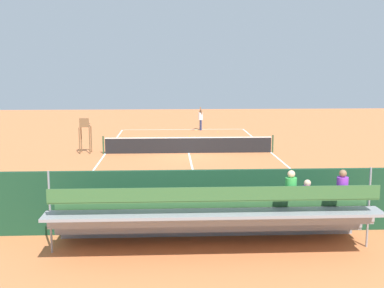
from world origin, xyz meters
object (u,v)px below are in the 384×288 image
bleacher_stand (214,217)px  tennis_racket (196,130)px  umpire_chair (85,132)px  tennis_ball_far (189,136)px  courtside_bench (290,207)px  tennis_net (189,145)px  tennis_ball_near (218,132)px  equipment_bag (230,220)px  tennis_player (201,118)px

bleacher_stand → tennis_racket: size_ratio=15.47×
umpire_chair → tennis_ball_far: 9.37m
bleacher_stand → courtside_bench: 3.46m
tennis_net → courtside_bench: (-2.82, 13.27, 0.06)m
courtside_bench → bleacher_stand: bearing=37.3°
tennis_ball_near → tennis_ball_far: same height
umpire_chair → tennis_racket: bearing=-125.1°
equipment_bag → tennis_net: bearing=-86.6°
umpire_chair → tennis_ball_far: (-6.53, -6.59, -1.28)m
tennis_player → tennis_ball_far: size_ratio=29.18×
umpire_chair → courtside_bench: size_ratio=1.19×
bleacher_stand → equipment_bag: bearing=-110.1°
tennis_player → tennis_ball_near: size_ratio=29.18×
bleacher_stand → umpire_chair: size_ratio=4.23×
bleacher_stand → equipment_bag: size_ratio=10.07×
tennis_net → tennis_ball_far: bearing=-92.8°
courtside_bench → tennis_ball_near: 22.36m
equipment_bag → tennis_racket: size_ratio=1.54×
umpire_chair → courtside_bench: bearing=123.7°
bleacher_stand → tennis_player: 25.90m
bleacher_stand → equipment_bag: (-0.72, -1.95, -0.74)m
tennis_player → tennis_racket: size_ratio=3.29×
tennis_net → courtside_bench: size_ratio=5.72×
bleacher_stand → tennis_ball_near: size_ratio=137.27×
tennis_player → tennis_ball_near: tennis_player is taller
tennis_player → tennis_ball_near: bearing=131.7°
tennis_net → umpire_chair: (6.20, -0.24, 0.81)m
tennis_net → equipment_bag: tennis_net is taller
courtside_bench → tennis_ball_near: (0.13, -22.36, -0.53)m
tennis_ball_far → tennis_net: bearing=87.2°
courtside_bench → equipment_bag: size_ratio=2.00×
courtside_bench → umpire_chair: bearing=-56.3°
umpire_chair → tennis_racket: (-7.24, -10.30, -1.30)m
tennis_net → umpire_chair: size_ratio=4.81×
courtside_bench → tennis_net: bearing=-78.0°
courtside_bench → tennis_racket: bearing=-85.7°
tennis_racket → bleacher_stand: bearing=87.9°
umpire_chair → courtside_bench: umpire_chair is taller
tennis_ball_far → courtside_bench: bearing=97.1°
tennis_net → tennis_racket: size_ratio=17.59×
tennis_net → courtside_bench: tennis_net is taller
courtside_bench → tennis_racket: 23.88m
umpire_chair → tennis_ball_far: bearing=-134.8°
equipment_bag → bleacher_stand: bearing=69.9°
bleacher_stand → tennis_racket: bearing=-92.1°
bleacher_stand → tennis_racket: (-0.96, -25.89, -0.90)m
tennis_ball_far → tennis_racket: bearing=-100.8°
tennis_player → tennis_ball_far: bearing=73.6°
umpire_chair → tennis_ball_near: 12.61m
bleacher_stand → equipment_bag: 2.21m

